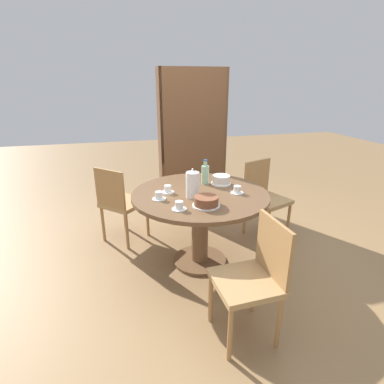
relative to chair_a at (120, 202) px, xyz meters
The scene contains 14 objects.
ground_plane 1.10m from the chair_a, 41.27° to the right, with size 14.00×14.00×0.00m, color #937047.
dining_table 0.99m from the chair_a, 41.27° to the right, with size 1.30×1.30×0.76m.
chair_a is the anchor object (origin of this frame).
chair_b 1.84m from the chair_a, 62.70° to the right, with size 0.44×0.44×0.89m.
chair_c 1.66m from the chair_a, ahead, with size 0.54×0.54×0.89m.
bookshelf 1.45m from the chair_a, 39.57° to the left, with size 0.94×0.28×1.93m.
coffee_pot 1.06m from the chair_a, 49.29° to the right, with size 0.12×0.12×0.27m.
water_bottle 1.03m from the chair_a, 25.23° to the right, with size 0.08×0.08×0.25m.
cake_main 1.24m from the chair_a, 54.54° to the right, with size 0.24×0.24×0.09m.
cake_second 1.16m from the chair_a, 24.49° to the right, with size 0.21×0.21×0.09m.
cup_a 1.14m from the chair_a, 65.00° to the right, with size 0.12×0.12×0.07m.
cup_b 1.34m from the chair_a, 35.07° to the right, with size 0.12×0.12×0.07m.
cup_c 0.79m from the chair_a, 52.25° to the right, with size 0.12×0.12×0.07m.
cup_d 0.85m from the chair_a, 65.02° to the right, with size 0.12×0.12×0.07m.
Camera 1 is at (-0.75, -2.55, 1.74)m, focal length 28.00 mm.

